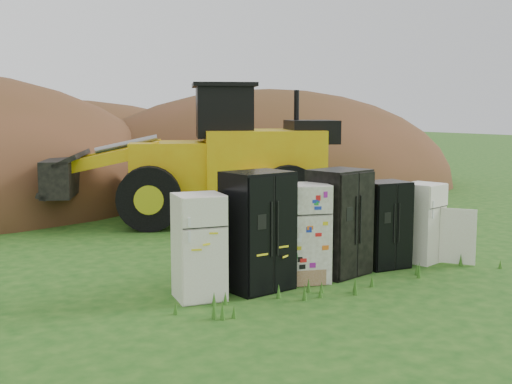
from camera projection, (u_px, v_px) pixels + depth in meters
ground at (326, 277)px, 11.48m from camera, size 120.00×120.00×0.00m
fridge_leftmost at (199, 247)px, 10.06m from camera, size 0.84×0.82×1.67m
fridge_black_side at (257, 231)px, 10.57m from camera, size 1.12×0.94×1.97m
fridge_sticker at (305, 233)px, 11.09m from camera, size 0.93×0.90×1.70m
fridge_dark_mid at (339, 222)px, 11.54m from camera, size 1.13×1.00×1.91m
fridge_black_right at (384, 224)px, 12.11m from camera, size 0.88×0.76×1.63m
fridge_open_door at (422, 223)px, 12.55m from camera, size 0.85×0.81×1.55m
wheel_loader at (189, 153)px, 16.99m from camera, size 8.18×5.87×3.67m
dirt_mound_right at (270, 186)px, 25.12m from camera, size 16.06×11.78×7.57m
dirt_mound_back at (48, 184)px, 25.91m from camera, size 18.20×12.14×6.85m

